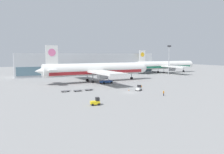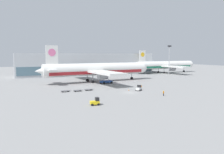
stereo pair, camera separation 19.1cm
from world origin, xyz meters
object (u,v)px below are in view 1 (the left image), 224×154
(baggage_dolly_second, at_px, (78,90))
(ground_crew_near, at_px, (164,93))
(scissor_lift_loader, at_px, (106,79))
(airplane_distant, at_px, (164,65))
(baggage_tug_foreground, at_px, (96,102))
(traffic_cone_near, at_px, (129,90))
(airplane_main, at_px, (96,70))
(baggage_dolly_third, at_px, (89,89))
(light_mast, at_px, (169,57))
(baggage_dolly_lead, at_px, (65,91))
(ground_crew_far, at_px, (141,87))
(baggage_tug_mid, at_px, (139,88))

(baggage_dolly_second, distance_m, ground_crew_near, 29.68)
(ground_crew_near, bearing_deg, scissor_lift_loader, -100.31)
(airplane_distant, xyz_separation_m, baggage_tug_foreground, (-81.73, -75.22, -4.64))
(baggage_dolly_second, height_order, traffic_cone_near, traffic_cone_near)
(airplane_main, bearing_deg, baggage_dolly_second, -128.93)
(airplane_main, bearing_deg, baggage_tug_foreground, -115.70)
(scissor_lift_loader, distance_m, baggage_dolly_third, 21.12)
(light_mast, distance_m, baggage_tug_foreground, 101.86)
(baggage_dolly_lead, bearing_deg, ground_crew_far, -18.77)
(light_mast, distance_m, airplane_main, 62.85)
(traffic_cone_near, bearing_deg, light_mast, 39.96)
(scissor_lift_loader, bearing_deg, baggage_tug_mid, -88.53)
(light_mast, xyz_separation_m, baggage_dolly_lead, (-79.93, -41.89, -11.03))
(baggage_dolly_second, bearing_deg, baggage_dolly_lead, 163.82)
(airplane_main, xyz_separation_m, baggage_dolly_lead, (-20.35, -22.70, -5.45))
(airplane_main, distance_m, scissor_lift_loader, 8.35)
(baggage_dolly_lead, height_order, baggage_dolly_second, same)
(baggage_dolly_lead, distance_m, baggage_dolly_second, 4.33)
(baggage_dolly_third, distance_m, ground_crew_far, 19.64)
(baggage_tug_mid, bearing_deg, ground_crew_near, -120.01)
(light_mast, relative_size, baggage_tug_foreground, 7.44)
(scissor_lift_loader, distance_m, ground_crew_far, 22.16)
(baggage_tug_foreground, relative_size, traffic_cone_near, 4.19)
(light_mast, bearing_deg, ground_crew_near, -130.63)
(baggage_tug_foreground, bearing_deg, baggage_dolly_second, 91.94)
(scissor_lift_loader, distance_m, baggage_tug_foreground, 43.70)
(scissor_lift_loader, bearing_deg, baggage_dolly_lead, -149.59)
(baggage_tug_mid, relative_size, baggage_dolly_third, 0.74)
(baggage_dolly_lead, bearing_deg, airplane_main, 41.80)
(baggage_dolly_second, xyz_separation_m, ground_crew_far, (23.04, -5.28, 0.60))
(airplane_main, height_order, baggage_dolly_lead, airplane_main)
(baggage_dolly_third, bearing_deg, light_mast, 24.28)
(ground_crew_far, relative_size, traffic_cone_near, 2.74)
(light_mast, distance_m, baggage_dolly_second, 87.55)
(baggage_dolly_lead, distance_m, baggage_dolly_third, 8.51)
(baggage_tug_mid, xyz_separation_m, ground_crew_far, (2.51, 2.37, 0.12))
(baggage_tug_foreground, relative_size, baggage_tug_mid, 0.93)
(baggage_tug_mid, bearing_deg, airplane_main, 60.32)
(baggage_tug_foreground, distance_m, baggage_tug_mid, 26.90)
(baggage_dolly_third, bearing_deg, baggage_dolly_lead, 171.22)
(baggage_tug_foreground, bearing_deg, baggage_tug_mid, 40.36)
(baggage_tug_foreground, bearing_deg, light_mast, 46.63)
(baggage_tug_mid, bearing_deg, traffic_cone_near, 121.28)
(light_mast, height_order, baggage_tug_foreground, light_mast)
(airplane_distant, bearing_deg, baggage_dolly_second, -150.23)
(airplane_main, bearing_deg, baggage_dolly_third, -121.65)
(scissor_lift_loader, xyz_separation_m, baggage_dolly_lead, (-22.30, -15.55, -1.60))
(ground_crew_far, bearing_deg, scissor_lift_loader, 161.66)
(baggage_dolly_second, bearing_deg, light_mast, 23.07)
(scissor_lift_loader, relative_size, baggage_dolly_second, 1.44)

